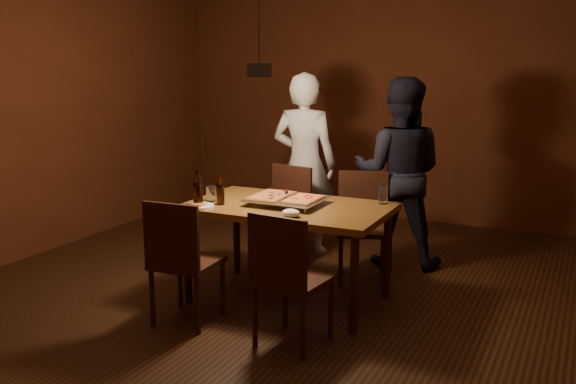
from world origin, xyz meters
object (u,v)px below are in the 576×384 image
at_px(dining_table, 288,215).
at_px(beer_bottle_b, 220,190).
at_px(pizza_tray, 286,201).
at_px(plate_slice, 199,206).
at_px(beer_bottle_a, 198,188).
at_px(pendant_lamp, 259,68).
at_px(chair_far_left, 285,207).
at_px(chair_near_left, 180,251).
at_px(diner_white, 304,164).
at_px(chair_near_right, 286,268).
at_px(diner_dark, 399,173).
at_px(chair_far_right, 363,215).

bearing_deg(dining_table, beer_bottle_b, -156.16).
bearing_deg(pizza_tray, plate_slice, -148.38).
relative_size(beer_bottle_a, pendant_lamp, 0.25).
bearing_deg(pizza_tray, beer_bottle_b, -155.82).
height_order(chair_far_left, chair_near_left, same).
xyz_separation_m(chair_far_left, diner_white, (-0.03, 0.47, 0.32)).
bearing_deg(chair_near_right, pendant_lamp, 136.27).
distance_m(chair_near_left, diner_white, 1.99).
distance_m(chair_near_right, diner_dark, 2.01).
xyz_separation_m(chair_near_right, beer_bottle_b, (-0.82, 0.56, 0.33)).
xyz_separation_m(pizza_tray, beer_bottle_b, (-0.44, -0.22, 0.09)).
bearing_deg(plate_slice, diner_white, 84.41).
xyz_separation_m(beer_bottle_a, diner_white, (0.18, 1.53, -0.03)).
bearing_deg(plate_slice, dining_table, 31.69).
bearing_deg(pizza_tray, chair_near_left, -121.52).
xyz_separation_m(chair_far_right, diner_dark, (0.17, 0.45, 0.30)).
xyz_separation_m(chair_near_right, diner_white, (-0.77, 1.97, 0.32)).
distance_m(chair_far_left, chair_far_right, 0.72).
relative_size(chair_far_right, chair_near_right, 1.12).
bearing_deg(diner_dark, chair_far_left, 18.03).
distance_m(chair_near_right, beer_bottle_a, 1.10).
height_order(chair_far_left, pendant_lamp, pendant_lamp).
xyz_separation_m(beer_bottle_a, beer_bottle_b, (0.13, 0.11, -0.02)).
height_order(chair_near_left, beer_bottle_a, beer_bottle_a).
distance_m(chair_far_left, diner_dark, 1.05).
height_order(chair_near_left, diner_dark, diner_dark).
height_order(chair_far_right, diner_white, diner_white).
bearing_deg(plate_slice, chair_far_left, 80.72).
distance_m(chair_far_left, pendant_lamp, 1.52).
xyz_separation_m(beer_bottle_a, diner_dark, (1.09, 1.54, -0.05)).
xyz_separation_m(chair_far_right, chair_near_right, (0.02, -1.53, 0.00)).
relative_size(diner_dark, pendant_lamp, 1.52).
distance_m(chair_near_left, beer_bottle_a, 0.58).
relative_size(chair_near_left, diner_dark, 0.29).
xyz_separation_m(beer_bottle_b, plate_slice, (-0.10, -0.14, -0.11)).
relative_size(pizza_tray, diner_dark, 0.33).
distance_m(chair_far_right, pizza_tray, 0.86).
bearing_deg(plate_slice, pendant_lamp, 27.80).
relative_size(chair_near_left, diner_white, 0.28).
distance_m(chair_near_left, chair_near_right, 0.81).
bearing_deg(diner_white, pizza_tray, 103.76).
xyz_separation_m(chair_far_left, plate_slice, (-0.18, -1.09, 0.22)).
xyz_separation_m(chair_near_right, pizza_tray, (-0.38, 0.77, 0.24)).
xyz_separation_m(chair_far_left, beer_bottle_a, (-0.20, -1.06, 0.35)).
distance_m(dining_table, diner_dark, 1.33).
distance_m(beer_bottle_a, diner_dark, 1.89).
distance_m(dining_table, chair_far_right, 0.84).
xyz_separation_m(pizza_tray, beer_bottle_a, (-0.57, -0.33, 0.11)).
xyz_separation_m(chair_near_left, pizza_tray, (0.43, 0.77, 0.24)).
bearing_deg(diner_white, chair_near_left, 84.40).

